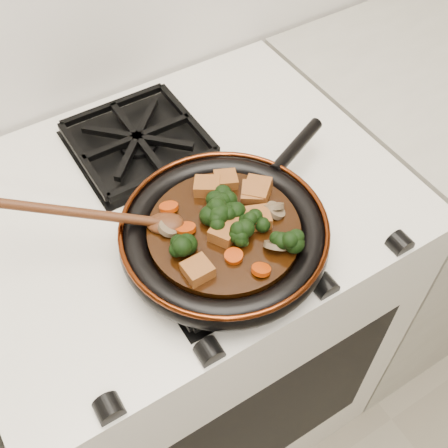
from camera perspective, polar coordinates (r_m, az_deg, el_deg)
stove at (r=1.33m, az=-3.62°, el=-9.97°), size 0.76×0.60×0.90m
burner_grate_front at (r=0.87m, az=-0.59°, el=-2.37°), size 0.23×0.23×0.03m
burner_grate_back at (r=1.04m, az=-8.74°, el=8.34°), size 0.23×0.23×0.03m
skillet at (r=0.85m, az=0.09°, el=-0.99°), size 0.42×0.32×0.05m
braising_sauce at (r=0.84m, az=0.00°, el=-0.89°), size 0.23×0.23×0.02m
tofu_cube_0 at (r=0.84m, az=3.46°, el=0.59°), size 0.05×0.05×0.02m
tofu_cube_1 at (r=0.83m, az=1.18°, el=0.22°), size 0.05×0.05×0.02m
tofu_cube_2 at (r=0.89m, az=0.17°, el=4.46°), size 0.05×0.05×0.02m
tofu_cube_3 at (r=0.78m, az=-2.68°, el=-4.72°), size 0.04×0.04×0.02m
tofu_cube_4 at (r=0.85m, az=-0.02°, el=1.74°), size 0.05×0.04×0.02m
tofu_cube_5 at (r=0.82m, az=-0.01°, el=-0.86°), size 0.05×0.05×0.03m
tofu_cube_6 at (r=0.87m, az=2.98°, el=3.17°), size 0.05×0.05×0.03m
tofu_cube_7 at (r=0.87m, az=3.42°, el=3.46°), size 0.06×0.06×0.03m
tofu_cube_8 at (r=0.88m, az=-1.72°, el=3.79°), size 0.05×0.05×0.03m
broccoli_floret_0 at (r=0.81m, az=2.08°, el=-1.46°), size 0.09×0.08×0.07m
broccoli_floret_1 at (r=0.83m, az=3.30°, el=-0.07°), size 0.07×0.07×0.06m
broccoli_floret_2 at (r=0.83m, az=-0.57°, el=0.55°), size 0.09×0.08×0.07m
broccoli_floret_3 at (r=0.85m, az=-0.37°, el=2.09°), size 0.07×0.07×0.06m
broccoli_floret_4 at (r=0.80m, az=-4.53°, el=-2.28°), size 0.08×0.09×0.06m
broccoli_floret_5 at (r=0.85m, az=0.54°, el=1.52°), size 0.07×0.07×0.06m
broccoli_floret_6 at (r=0.81m, az=6.39°, el=-1.79°), size 0.09×0.09×0.07m
broccoli_floret_7 at (r=0.84m, az=-0.46°, el=1.15°), size 0.07×0.07×0.07m
carrot_coin_0 at (r=0.86m, az=-5.63°, el=1.71°), size 0.03×0.03×0.02m
carrot_coin_1 at (r=0.80m, az=1.00°, el=-3.28°), size 0.03×0.03×0.01m
carrot_coin_2 at (r=0.83m, az=-3.92°, el=-0.47°), size 0.03×0.03×0.02m
carrot_coin_3 at (r=0.79m, az=3.79°, el=-4.66°), size 0.03×0.03×0.02m
carrot_coin_4 at (r=0.85m, az=0.55°, el=1.02°), size 0.03×0.03×0.02m
mushroom_slice_0 at (r=0.86m, az=4.92°, el=1.81°), size 0.05×0.05×0.03m
mushroom_slice_1 at (r=0.81m, az=5.24°, el=-2.20°), size 0.05×0.05×0.03m
mushroom_slice_2 at (r=0.87m, az=3.20°, el=3.27°), size 0.04×0.04×0.02m
mushroom_slice_3 at (r=0.85m, az=5.21°, el=1.37°), size 0.04×0.04×0.02m
mushroom_slice_4 at (r=0.83m, az=-5.69°, el=-0.44°), size 0.04×0.04×0.02m
wooden_spoon at (r=0.83m, az=-11.22°, el=0.72°), size 0.15×0.10×0.26m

